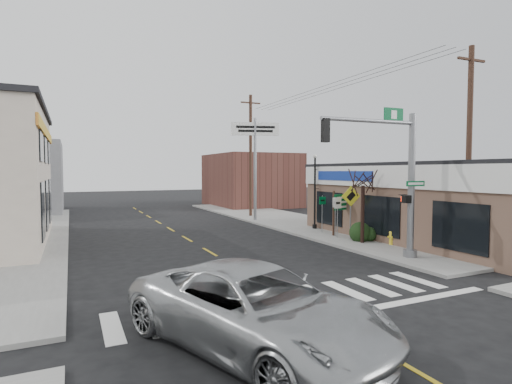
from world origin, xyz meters
name	(u,v)px	position (x,y,z in m)	size (l,w,h in m)	color
ground	(299,303)	(0.00, 0.00, 0.00)	(140.00, 140.00, 0.00)	black
sidewalk_right	(313,226)	(9.00, 13.00, 0.07)	(6.00, 38.00, 0.13)	gray
sidewalk_left	(0,248)	(-9.00, 13.00, 0.07)	(6.00, 38.00, 0.13)	gray
center_line	(210,252)	(0.00, 8.00, 0.01)	(0.12, 56.00, 0.01)	gold
crosswalk	(292,299)	(0.00, 0.40, 0.01)	(11.00, 2.20, 0.01)	silver
thrift_store	(463,202)	(14.50, 6.00, 2.00)	(12.00, 14.00, 4.00)	brown
bldg_distant_right	(251,180)	(12.00, 30.00, 2.80)	(8.00, 10.00, 5.60)	#562F27
bldg_distant_left	(6,178)	(-11.00, 32.00, 3.20)	(9.00, 10.00, 6.40)	slate
suv	(255,308)	(-2.34, -2.07, 0.87)	(2.89, 6.26, 1.74)	#A7AAAB
traffic_signal_pole	(398,170)	(6.46, 2.82, 3.83)	(4.91, 0.38, 6.22)	slate
guide_sign	(342,206)	(8.20, 8.81, 1.78)	(1.44, 0.13, 2.52)	#452C20
fire_hydrant	(391,237)	(8.50, 5.29, 0.51)	(0.22, 0.22, 0.70)	gold
ped_crossing_sign	(351,203)	(7.89, 7.69, 2.07)	(1.10, 0.08, 2.84)	gray
lamp_post	(316,186)	(8.26, 11.66, 2.86)	(0.61, 0.48, 4.69)	black
dance_center_sign	(255,144)	(6.63, 17.27, 5.75)	(3.56, 0.22, 7.56)	gray
bare_tree	(363,175)	(7.59, 6.36, 3.57)	(2.19, 2.19, 4.37)	black
shrub_front	(462,242)	(9.82, 2.37, 0.64)	(1.37, 1.37, 1.03)	#173616
shrub_back	(360,233)	(7.87, 6.86, 0.55)	(1.13, 1.13, 0.84)	black
utility_pole_near	(469,150)	(9.50, 1.93, 4.68)	(1.54, 0.23, 8.88)	#48391E
utility_pole_far	(251,154)	(7.50, 20.02, 5.15)	(1.70, 0.26, 9.79)	#3A2318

